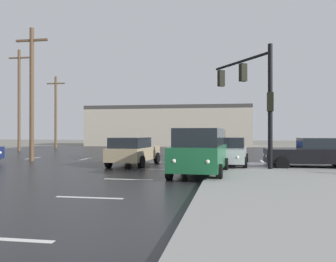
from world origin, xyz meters
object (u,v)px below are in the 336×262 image
object	(u,v)px
sedan_silver	(229,151)
utility_pole_far	(19,98)
sedan_blue	(215,142)
utility_pole_mid	(32,91)
sedan_black	(315,153)
sedan_tan	(133,151)
suv_grey	(211,144)
traffic_signal_mast	(253,89)
suv_green	(200,151)
utility_pole_distant	(56,111)

from	to	relation	value
sedan_silver	utility_pole_far	xyz separation A→B (m)	(-20.43, 12.52, 4.38)
sedan_blue	utility_pole_mid	world-z (taller)	utility_pole_mid
sedan_black	utility_pole_far	world-z (taller)	utility_pole_far
sedan_silver	utility_pole_far	size ratio (longest dim) A/B	0.46
utility_pole_far	sedan_tan	bearing A→B (deg)	-40.45
sedan_blue	utility_pole_far	xyz separation A→B (m)	(-19.00, -4.24, 4.38)
utility_pole_mid	suv_grey	bearing A→B (deg)	16.14
sedan_silver	sedan_blue	bearing A→B (deg)	-171.50
traffic_signal_mast	suv_grey	xyz separation A→B (m)	(-2.42, 5.75, -3.04)
utility_pole_mid	traffic_signal_mast	bearing A→B (deg)	-10.07
suv_green	utility_pole_mid	distance (m)	13.26
suv_grey	utility_pole_distant	bearing A→B (deg)	-124.45
traffic_signal_mast	utility_pole_far	world-z (taller)	utility_pole_far
sedan_silver	sedan_tan	distance (m)	5.25
sedan_tan	sedan_blue	size ratio (longest dim) A/B	0.99
traffic_signal_mast	utility_pole_distant	size ratio (longest dim) A/B	0.72
suv_green	utility_pole_far	xyz separation A→B (m)	(-19.22, 16.81, 4.15)
sedan_silver	sedan_black	world-z (taller)	same
sedan_black	suv_grey	bearing A→B (deg)	-46.32
traffic_signal_mast	utility_pole_mid	size ratio (longest dim) A/B	0.69
sedan_black	suv_green	size ratio (longest dim) A/B	0.93
utility_pole_distant	sedan_black	bearing A→B (deg)	-38.90
utility_pole_mid	utility_pole_far	size ratio (longest dim) A/B	0.86
suv_green	sedan_tan	xyz separation A→B (m)	(-4.02, 3.85, -0.24)
sedan_tan	sedan_silver	bearing A→B (deg)	-81.82
sedan_silver	suv_green	xyz separation A→B (m)	(-1.21, -4.29, 0.24)
traffic_signal_mast	sedan_tan	size ratio (longest dim) A/B	1.29
traffic_signal_mast	utility_pole_mid	xyz separation A→B (m)	(-13.81, 2.45, 0.41)
suv_grey	sedan_blue	distance (m)	11.87
sedan_black	suv_grey	xyz separation A→B (m)	(-5.47, 5.60, 0.24)
utility_pole_mid	utility_pole_far	world-z (taller)	utility_pole_far
suv_green	utility_pole_distant	bearing A→B (deg)	-137.74
sedan_tan	utility_pole_mid	distance (m)	8.47
sedan_black	sedan_blue	size ratio (longest dim) A/B	0.98
suv_green	sedan_blue	world-z (taller)	suv_green
utility_pole_mid	utility_pole_distant	world-z (taller)	utility_pole_mid
sedan_silver	utility_pole_far	bearing A→B (deg)	-117.88
sedan_black	suv_green	distance (m)	6.55
sedan_silver	utility_pole_mid	world-z (taller)	utility_pole_mid
utility_pole_mid	suv_green	bearing A→B (deg)	-27.37
sedan_tan	utility_pole_mid	world-z (taller)	utility_pole_mid
suv_green	sedan_blue	distance (m)	21.05
traffic_signal_mast	sedan_silver	bearing A→B (deg)	22.74
sedan_blue	utility_pole_far	size ratio (longest dim) A/B	0.46
sedan_black	utility_pole_distant	xyz separation A→B (m)	(-23.99, 19.36, 3.51)
sedan_silver	sedan_black	xyz separation A→B (m)	(4.27, -0.70, 0.00)
sedan_black	sedan_blue	bearing A→B (deg)	-72.58
sedan_silver	sedan_tan	size ratio (longest dim) A/B	1.00
suv_green	utility_pole_mid	xyz separation A→B (m)	(-11.37, 5.89, 3.44)
traffic_signal_mast	utility_pole_far	bearing A→B (deg)	25.88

